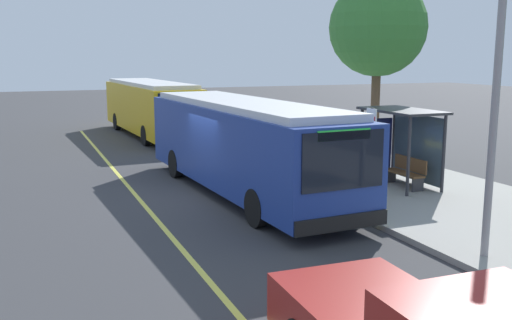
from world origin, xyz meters
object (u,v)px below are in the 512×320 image
Objects in this scene: transit_bus_second at (150,106)px; route_sign_post at (371,145)px; waiting_bench at (406,172)px; transit_bus_main at (243,143)px.

route_sign_post is at bearing 6.69° from transit_bus_second.
route_sign_post is (1.99, -2.68, 1.32)m from waiting_bench.
transit_bus_second is 6.97× the size of waiting_bench.
waiting_bench is at bearing 16.57° from transit_bus_second.
transit_bus_main is 5.33m from waiting_bench.
transit_bus_second is (-14.55, 0.16, -0.00)m from transit_bus_main.
transit_bus_main is at bearing -147.60° from route_sign_post.
waiting_bench is (1.63, 4.98, -0.98)m from transit_bus_main.
transit_bus_second is 18.29m from route_sign_post.
transit_bus_main is 4.30m from route_sign_post.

